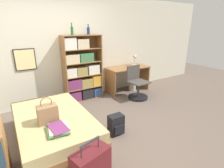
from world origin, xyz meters
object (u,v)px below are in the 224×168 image
object	(u,v)px
bottle_brown	(88,31)
desk	(128,74)
handbag	(48,114)
bed	(54,128)
desk_lamp	(135,58)
backpack	(116,125)
bottle_green	(72,30)
waste_bin	(132,86)
desk_chair	(137,88)
book_stack_on_bed	(58,129)
bookcase	(82,72)

from	to	relation	value
bottle_brown	desk	world-z (taller)	bottle_brown
handbag	desk	world-z (taller)	handbag
bed	desk_lamp	distance (m)	3.24
bottle_brown	desk_lamp	xyz separation A→B (m)	(1.47, -0.07, -0.80)
bed	backpack	world-z (taller)	bed
bottle_green	handbag	bearing A→B (deg)	-123.00
bed	waste_bin	distance (m)	2.91
handbag	desk_lamp	xyz separation A→B (m)	(2.94, 1.57, 0.33)
bottle_green	desk_chair	xyz separation A→B (m)	(1.45, -0.71, -1.49)
bottle_brown	backpack	size ratio (longest dim) A/B	0.65
desk_lamp	backpack	xyz separation A→B (m)	(-1.85, -1.78, -0.77)
desk	backpack	xyz separation A→B (m)	(-1.50, -1.67, -0.33)
book_stack_on_bed	waste_bin	xyz separation A→B (m)	(2.68, 1.73, -0.37)
bottle_green	desk	size ratio (longest dim) A/B	0.22
handbag	desk_chair	size ratio (longest dim) A/B	0.47
bed	desk_chair	distance (m)	2.49
bed	bottle_green	xyz separation A→B (m)	(0.94, 1.42, 1.52)
bottle_green	desk	distance (m)	2.00
desk_lamp	waste_bin	xyz separation A→B (m)	(-0.20, -0.16, -0.80)
bottle_brown	bottle_green	bearing A→B (deg)	-174.58
bed	waste_bin	xyz separation A→B (m)	(2.64, 1.23, -0.09)
desk	desk_chair	xyz separation A→B (m)	(-0.11, -0.58, -0.24)
desk_chair	backpack	size ratio (longest dim) A/B	2.36
book_stack_on_bed	desk_lamp	size ratio (longest dim) A/B	1.06
desk	waste_bin	size ratio (longest dim) A/B	4.19
bed	waste_bin	bearing A→B (deg)	24.95
bottle_brown	desk_chair	bearing A→B (deg)	-36.39
bed	desk_chair	xyz separation A→B (m)	(2.38, 0.71, 0.03)
backpack	desk	bearing A→B (deg)	48.11
bottle_brown	backpack	distance (m)	2.45
desk	bottle_brown	bearing A→B (deg)	171.36
desk	backpack	world-z (taller)	desk
book_stack_on_bed	bookcase	world-z (taller)	bookcase
bottle_brown	desk	bearing A→B (deg)	-8.64
book_stack_on_bed	desk_lamp	xyz separation A→B (m)	(2.88, 1.89, 0.44)
bed	bottle_brown	xyz separation A→B (m)	(1.37, 1.46, 1.51)
bookcase	desk_lamp	size ratio (longest dim) A/B	4.61
bottle_brown	desk_lamp	size ratio (longest dim) A/B	0.66
backpack	waste_bin	size ratio (longest dim) A/B	1.24
desk	handbag	bearing A→B (deg)	-150.46
handbag	book_stack_on_bed	xyz separation A→B (m)	(0.06, -0.32, -0.11)
waste_bin	book_stack_on_bed	bearing A→B (deg)	-147.23
bottle_green	backpack	size ratio (longest dim) A/B	0.74
desk_chair	desk	bearing A→B (deg)	79.30
bed	bottle_green	distance (m)	2.28
bottle_green	bottle_brown	bearing A→B (deg)	5.42
bottle_green	bottle_brown	world-z (taller)	bottle_green
desk_chair	waste_bin	xyz separation A→B (m)	(0.26, 0.52, -0.12)
book_stack_on_bed	bottle_brown	distance (m)	2.71
handbag	desk_lamp	bearing A→B (deg)	28.15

